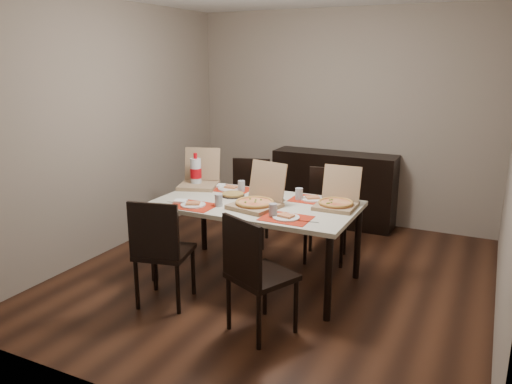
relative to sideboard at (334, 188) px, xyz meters
The scene contains 19 objects.
ground 1.84m from the sideboard, 90.00° to the right, with size 3.80×4.00×0.02m, color #3D2012.
room_walls 1.86m from the sideboard, 90.00° to the right, with size 3.84×4.02×2.62m.
sideboard is the anchor object (origin of this frame).
dining_table 1.93m from the sideboard, 94.24° to the right, with size 1.80×1.00×0.75m.
chair_near_left 2.79m from the sideboard, 102.82° to the right, with size 0.50×0.50×0.93m.
chair_near_right 2.80m from the sideboard, 84.45° to the right, with size 0.56×0.56×0.93m.
chair_far_left 1.21m from the sideboard, 122.91° to the right, with size 0.52×0.52×0.93m.
chair_far_right 1.13m from the sideboard, 76.01° to the right, with size 0.49×0.49×0.93m.
setting_near_left 2.31m from the sideboard, 104.17° to the right, with size 0.52×0.30×0.11m.
setting_near_right 2.26m from the sideboard, 83.66° to the right, with size 0.48×0.30×0.11m.
setting_far_left 1.72m from the sideboard, 109.20° to the right, with size 0.46×0.30×0.11m.
setting_far_right 1.67m from the sideboard, 81.08° to the right, with size 0.48×0.30×0.11m.
napkin_loose 2.03m from the sideboard, 93.23° to the right, with size 0.12×0.11×0.02m, color white.
pizza_box_center 2.07m from the sideboard, 92.01° to the right, with size 0.45×0.48×0.38m.
pizza_box_right 1.85m from the sideboard, 72.19° to the right, with size 0.35×0.38×0.34m.
pizza_box_left 1.91m from the sideboard, 119.57° to the right, with size 0.48×0.50×0.37m.
faina_plate 1.89m from the sideboard, 103.55° to the right, with size 0.22×0.22×0.03m.
dip_bowl 1.79m from the sideboard, 89.55° to the right, with size 0.12×0.12×0.03m, color white.
soda_bottle 1.95m from the sideboard, 120.08° to the right, with size 0.12×0.12×0.34m.
Camera 1 is at (1.75, -4.03, 2.01)m, focal length 35.00 mm.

